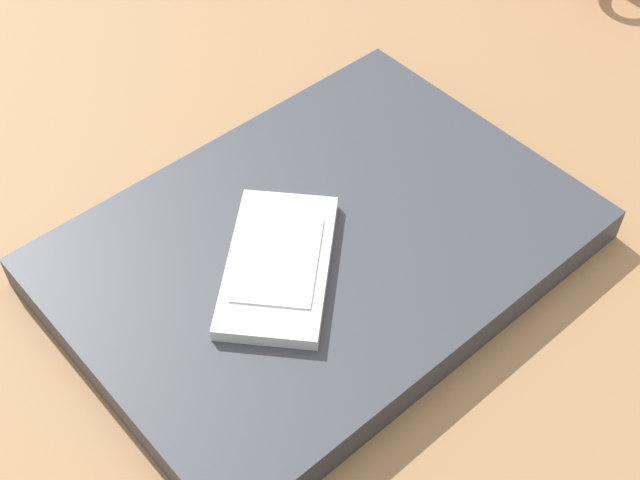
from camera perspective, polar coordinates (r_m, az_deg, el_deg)
name	(u,v)px	position (r cm, az deg, el deg)	size (l,w,h in cm)	color
desk_surface	(378,196)	(62.78, 3.89, 2.92)	(120.00, 80.00, 3.00)	olive
laptop_closed	(320,248)	(55.70, 0.00, -0.51)	(32.60, 23.30, 2.48)	#33353D
cell_phone_on_laptop	(278,264)	(52.64, -2.77, -1.62)	(12.62, 12.08, 1.03)	silver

